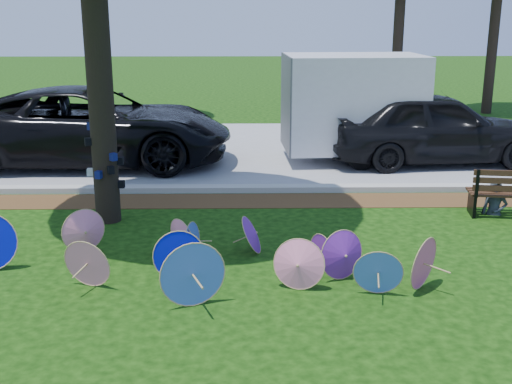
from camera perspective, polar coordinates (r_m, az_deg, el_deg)
The scene contains 9 objects.
ground at distance 8.46m, azimuth -3.22°, elevation -9.65°, with size 90.00×90.00×0.00m, color black.
mulch_strip at distance 12.66m, azimuth -2.44°, elevation -0.80°, with size 90.00×1.00×0.01m, color #472D16.
curb at distance 13.32m, azimuth -2.37°, elevation 0.30°, with size 90.00×0.30×0.12m, color #B7B5AD.
street at distance 17.36m, azimuth -2.04°, elevation 3.82°, with size 90.00×8.00×0.01m, color gray.
parasol_pile at distance 9.03m, azimuth -4.74°, elevation -5.43°, with size 6.83×2.38×0.88m.
black_van at distance 16.06m, azimuth -14.39°, elevation 5.70°, with size 3.09×6.70×1.86m, color black.
dark_pickup at distance 16.21m, azimuth 15.59°, elevation 5.55°, with size 2.09×5.21×1.77m, color black.
cargo_trailer at distance 16.04m, azimuth 8.63°, elevation 7.88°, with size 3.28×2.07×2.89m, color silver.
person_left at distance 12.46m, azimuth 20.64°, elevation 0.85°, with size 0.45×0.30×1.25m, color #323944.
Camera 1 is at (0.35, -7.62, 3.65)m, focal length 45.00 mm.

